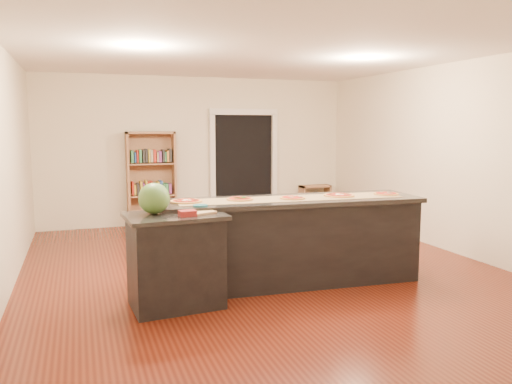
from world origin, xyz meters
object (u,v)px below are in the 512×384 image
object	(u,v)px
kitchen_island	(291,240)
side_counter	(176,260)
watermelon	(154,198)
low_shelf	(315,200)
waste_bin	(201,217)
bookshelf	(152,180)

from	to	relation	value
kitchen_island	side_counter	distance (m)	1.49
kitchen_island	watermelon	size ratio (longest dim) A/B	9.66
kitchen_island	watermelon	xyz separation A→B (m)	(-1.65, -0.25, 0.62)
low_shelf	waste_bin	distance (m)	2.53
bookshelf	watermelon	bearing A→B (deg)	-97.41
side_counter	watermelon	distance (m)	0.68
bookshelf	watermelon	distance (m)	4.24
low_shelf	side_counter	bearing A→B (deg)	-130.99
kitchen_island	waste_bin	xyz separation A→B (m)	(-0.23, 3.71, -0.35)
kitchen_island	low_shelf	bearing A→B (deg)	64.35
kitchen_island	bookshelf	xyz separation A→B (m)	(-1.10, 3.95, 0.37)
waste_bin	bookshelf	bearing A→B (deg)	164.67
kitchen_island	bookshelf	bearing A→B (deg)	109.76
watermelon	bookshelf	bearing A→B (deg)	82.59
bookshelf	waste_bin	size ratio (longest dim) A/B	5.35
kitchen_island	side_counter	world-z (taller)	kitchen_island
waste_bin	side_counter	bearing A→B (deg)	-106.78
side_counter	waste_bin	size ratio (longest dim) A/B	2.99
bookshelf	side_counter	bearing A→B (deg)	-94.71
low_shelf	waste_bin	size ratio (longest dim) A/B	1.94
side_counter	low_shelf	xyz separation A→B (m)	(3.73, 4.29, -0.17)
kitchen_island	waste_bin	distance (m)	3.74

